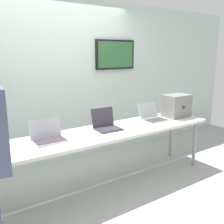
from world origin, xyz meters
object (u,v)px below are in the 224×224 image
laptop_station_1 (48,136)px  laptop_station_3 (152,116)px  laptop_station_2 (106,125)px  equipment_box (176,106)px  workbench (97,136)px

laptop_station_1 → laptop_station_3: size_ratio=1.07×
laptop_station_1 → laptop_station_2: size_ratio=1.10×
equipment_box → laptop_station_2: equipment_box is taller
equipment_box → laptop_station_3: equipment_box is taller
laptop_station_3 → laptop_station_1: bearing=-179.0°
equipment_box → laptop_station_2: size_ratio=1.17×
laptop_station_3 → laptop_station_2: bearing=180.0°
laptop_station_2 → laptop_station_3: bearing=-0.0°
workbench → laptop_station_1: laptop_station_1 is taller
workbench → laptop_station_3: laptop_station_3 is taller
laptop_station_2 → laptop_station_1: bearing=-178.0°
workbench → laptop_station_3: 1.03m
laptop_station_1 → laptop_station_3: bearing=1.0°
laptop_station_1 → workbench: bearing=-4.5°
laptop_station_1 → laptop_station_2: 0.81m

